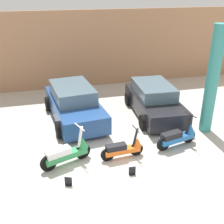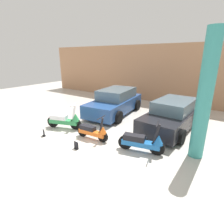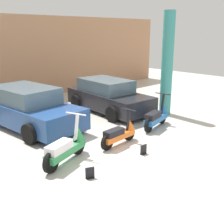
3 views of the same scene
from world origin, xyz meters
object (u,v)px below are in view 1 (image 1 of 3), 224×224
scooter_front_left (68,152)px  scooter_front_right (124,148)px  scooter_front_center (179,136)px  car_rear_left (74,104)px  car_rear_center (154,100)px  placard_near_right_scooter (132,171)px  placard_near_left_scooter (68,182)px  support_column_side (212,81)px

scooter_front_left → scooter_front_right: scooter_front_left is taller
scooter_front_right → scooter_front_center: 1.94m
car_rear_left → car_rear_center: size_ratio=1.08×
car_rear_left → placard_near_right_scooter: 4.20m
scooter_front_left → car_rear_left: size_ratio=0.38×
placard_near_left_scooter → scooter_front_center: bearing=16.4°
scooter_front_right → car_rear_center: (2.09, 2.76, 0.26)m
scooter_front_center → placard_near_right_scooter: bearing=-164.0°
placard_near_right_scooter → car_rear_left: bearing=105.1°
placard_near_left_scooter → scooter_front_right: bearing=26.2°
scooter_front_center → scooter_front_right: bearing=173.0°
support_column_side → scooter_front_center: bearing=-152.6°
placard_near_left_scooter → support_column_side: 5.83m
scooter_front_left → car_rear_left: car_rear_left is taller
scooter_front_center → car_rear_center: (0.16, 2.55, 0.22)m
scooter_front_left → support_column_side: size_ratio=0.41×
scooter_front_center → car_rear_left: size_ratio=0.37×
car_rear_center → placard_near_left_scooter: bearing=-43.4°
scooter_front_center → scooter_front_left: bearing=168.3°
scooter_front_right → car_rear_left: 3.34m
car_rear_center → placard_near_right_scooter: bearing=-26.6°
placard_near_left_scooter → support_column_side: support_column_side is taller
placard_near_left_scooter → placard_near_right_scooter: same height
support_column_side → scooter_front_left: bearing=-170.5°
scooter_front_left → scooter_front_center: scooter_front_left is taller
placard_near_left_scooter → placard_near_right_scooter: (1.80, 0.01, 0.00)m
scooter_front_left → scooter_front_center: (3.62, 0.09, -0.02)m
car_rear_center → placard_near_right_scooter: 4.24m
car_rear_left → car_rear_center: bearing=77.2°
scooter_front_center → support_column_side: support_column_side is taller
scooter_front_center → car_rear_left: car_rear_left is taller
scooter_front_right → scooter_front_center: bearing=1.8°
scooter_front_left → support_column_side: support_column_side is taller
support_column_side → car_rear_center: bearing=126.3°
car_rear_center → placard_near_right_scooter: car_rear_center is taller
scooter_front_left → support_column_side: (5.10, 0.86, 1.50)m
scooter_front_left → car_rear_center: size_ratio=0.41×
scooter_front_center → placard_near_left_scooter: scooter_front_center is taller
scooter_front_center → placard_near_right_scooter: size_ratio=5.86×
placard_near_left_scooter → support_column_side: (5.22, 1.87, 1.78)m
scooter_front_right → scooter_front_left: bearing=171.6°
car_rear_left → placard_near_left_scooter: (-0.71, -4.03, -0.53)m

